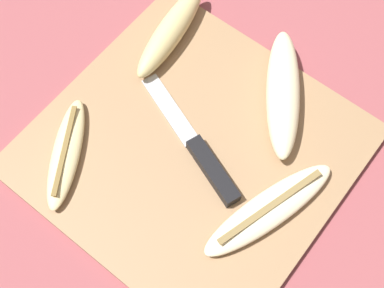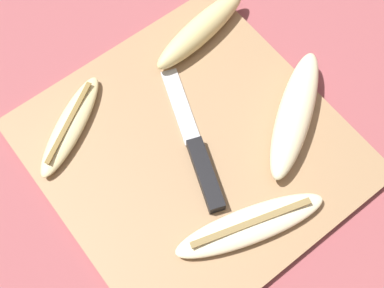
{
  "view_description": "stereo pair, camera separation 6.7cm",
  "coord_description": "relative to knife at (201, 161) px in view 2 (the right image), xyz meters",
  "views": [
    {
      "loc": [
        -0.22,
        -0.17,
        0.63
      ],
      "look_at": [
        0.0,
        0.0,
        0.02
      ],
      "focal_mm": 50.0,
      "sensor_mm": 36.0,
      "label": 1
    },
    {
      "loc": [
        -0.17,
        -0.22,
        0.63
      ],
      "look_at": [
        0.0,
        0.0,
        0.02
      ],
      "focal_mm": 50.0,
      "sensor_mm": 36.0,
      "label": 2
    }
  ],
  "objects": [
    {
      "name": "banana_pale_long",
      "position": [
        0.13,
        -0.03,
        0.01
      ],
      "size": [
        0.18,
        0.14,
        0.04
      ],
      "rotation": [
        0.0,
        0.0,
        2.16
      ],
      "color": "beige",
      "rests_on": "cutting_board"
    },
    {
      "name": "ground_plane",
      "position": [
        0.01,
        0.02,
        -0.02
      ],
      "size": [
        4.0,
        4.0,
        0.0
      ],
      "primitive_type": "plane",
      "color": "#93474C"
    },
    {
      "name": "banana_bright_far",
      "position": [
        -0.0,
        -0.1,
        0.0
      ],
      "size": [
        0.19,
        0.1,
        0.02
      ],
      "rotation": [
        0.0,
        0.0,
        4.42
      ],
      "color": "beige",
      "rests_on": "cutting_board"
    },
    {
      "name": "banana_ripe_center",
      "position": [
        -0.1,
        0.14,
        0.0
      ],
      "size": [
        0.15,
        0.11,
        0.02
      ],
      "rotation": [
        0.0,
        0.0,
        2.12
      ],
      "color": "beige",
      "rests_on": "cutting_board"
    },
    {
      "name": "banana_spotted_left",
      "position": [
        0.12,
        0.15,
        0.01
      ],
      "size": [
        0.17,
        0.06,
        0.04
      ],
      "rotation": [
        0.0,
        0.0,
        4.88
      ],
      "color": "#DBC684",
      "rests_on": "cutting_board"
    },
    {
      "name": "knife",
      "position": [
        0.0,
        0.0,
        0.0
      ],
      "size": [
        0.09,
        0.2,
        0.02
      ],
      "rotation": [
        0.0,
        0.0,
        -0.35
      ],
      "color": "black",
      "rests_on": "cutting_board"
    },
    {
      "name": "cutting_board",
      "position": [
        0.01,
        0.02,
        -0.01
      ],
      "size": [
        0.36,
        0.37,
        0.01
      ],
      "color": "#997551",
      "rests_on": "ground_plane"
    }
  ]
}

